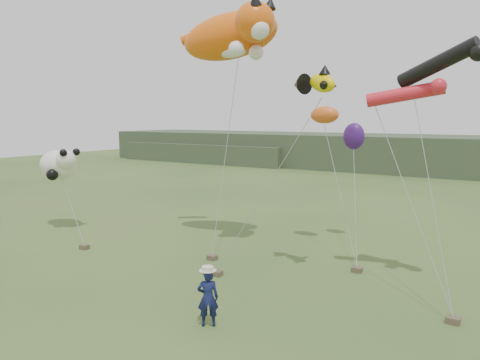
% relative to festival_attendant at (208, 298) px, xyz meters
% --- Properties ---
extents(ground, '(120.00, 120.00, 0.00)m').
position_rel_festival_attendant_xyz_m(ground, '(-0.36, 0.07, -0.86)').
color(ground, '#385123').
rests_on(ground, ground).
extents(headland, '(90.00, 13.00, 4.00)m').
position_rel_festival_attendant_xyz_m(headland, '(-3.47, 44.76, 1.06)').
color(headland, '#2D3D28').
rests_on(headland, ground).
extents(festival_attendant, '(0.75, 0.70, 1.71)m').
position_rel_festival_attendant_xyz_m(festival_attendant, '(0.00, 0.00, 0.00)').
color(festival_attendant, '#121843').
rests_on(festival_attendant, ground).
extents(sandbag_anchors, '(16.10, 3.94, 0.20)m').
position_rel_festival_attendant_xyz_m(sandbag_anchors, '(-1.49, 4.69, -0.76)').
color(sandbag_anchors, brown).
rests_on(sandbag_anchors, ground).
extents(cat_kite, '(6.19, 3.57, 2.86)m').
position_rel_festival_attendant_xyz_m(cat_kite, '(-4.29, 8.05, 9.02)').
color(cat_kite, '#ED5D0D').
rests_on(cat_kite, ground).
extents(fish_kite, '(2.17, 1.41, 1.10)m').
position_rel_festival_attendant_xyz_m(fish_kite, '(0.72, 5.64, 6.47)').
color(fish_kite, '#E4CD01').
rests_on(fish_kite, ground).
extents(tube_kites, '(4.04, 1.44, 2.26)m').
position_rel_festival_attendant_xyz_m(tube_kites, '(4.46, 7.00, 6.66)').
color(tube_kites, black).
rests_on(tube_kites, ground).
extents(panda_kite, '(2.81, 1.82, 1.74)m').
position_rel_festival_attendant_xyz_m(panda_kite, '(-14.13, 5.57, 2.68)').
color(panda_kite, white).
rests_on(panda_kite, ground).
extents(misc_kites, '(2.11, 2.32, 2.07)m').
position_rel_festival_attendant_xyz_m(misc_kites, '(-0.18, 10.92, 4.80)').
color(misc_kites, '#DD5A1D').
rests_on(misc_kites, ground).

